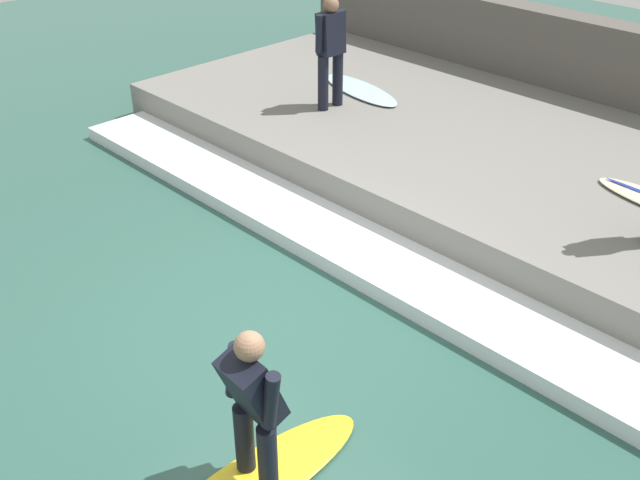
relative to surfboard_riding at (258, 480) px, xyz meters
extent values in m
plane|color=#2D564C|center=(1.35, 1.36, -0.03)|extent=(28.00, 28.00, 0.00)
cube|color=slate|center=(5.50, 1.36, 0.24)|extent=(4.40, 11.07, 0.54)
cube|color=#544F49|center=(7.95, 1.36, 0.78)|extent=(0.50, 11.63, 1.63)
cube|color=silver|center=(2.83, 1.36, 0.06)|extent=(0.94, 10.52, 0.18)
ellipsoid|color=yellow|center=(0.00, 0.00, 0.00)|extent=(1.96, 0.63, 0.06)
cylinder|color=black|center=(0.01, 0.14, 0.33)|extent=(0.15, 0.15, 0.61)
cylinder|color=black|center=(-0.01, -0.14, 0.33)|extent=(0.15, 0.15, 0.61)
cube|color=black|center=(0.00, 0.00, 0.91)|extent=(0.41, 0.38, 0.59)
sphere|color=#A87A5B|center=(0.00, 0.00, 1.29)|extent=(0.21, 0.21, 0.21)
cylinder|color=black|center=(0.01, 0.21, 0.95)|extent=(0.10, 0.18, 0.50)
cylinder|color=black|center=(-0.01, -0.21, 0.95)|extent=(0.10, 0.18, 0.50)
cylinder|color=black|center=(4.97, 4.05, 0.90)|extent=(0.15, 0.15, 0.77)
cylinder|color=black|center=(4.69, 4.05, 0.90)|extent=(0.15, 0.15, 0.77)
cube|color=black|center=(4.83, 4.05, 1.57)|extent=(0.37, 0.25, 0.58)
sphere|color=#846047|center=(4.83, 4.05, 1.95)|extent=(0.22, 0.22, 0.22)
cylinder|color=black|center=(5.04, 4.05, 1.60)|extent=(0.11, 0.12, 0.50)
cylinder|color=black|center=(4.62, 4.05, 1.60)|extent=(0.11, 0.12, 0.50)
ellipsoid|color=silver|center=(5.60, 4.17, 0.54)|extent=(0.84, 1.72, 0.06)
camera|label=1|loc=(-2.36, -3.07, 4.46)|focal=42.00mm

